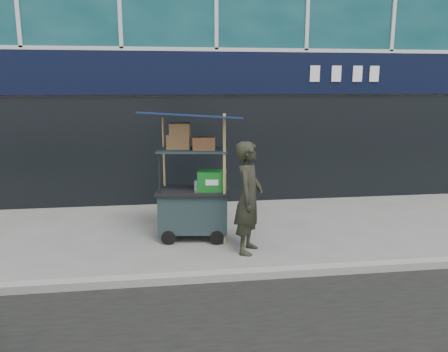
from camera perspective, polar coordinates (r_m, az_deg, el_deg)
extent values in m
plane|color=slate|center=(6.49, 3.28, -12.44)|extent=(80.00, 80.00, 0.00)
cube|color=gray|center=(6.28, 3.64, -12.68)|extent=(80.00, 0.18, 0.12)
cube|color=black|center=(9.73, -0.97, 13.26)|extent=(15.68, 0.06, 0.90)
cube|color=black|center=(9.88, -0.96, 3.34)|extent=(15.68, 0.04, 2.40)
cube|color=black|center=(7.71, -3.97, -4.55)|extent=(1.26, 0.84, 0.69)
cylinder|color=black|center=(7.53, -7.29, -8.03)|extent=(0.24, 0.08, 0.24)
cylinder|color=black|center=(7.46, -0.95, -8.10)|extent=(0.24, 0.08, 0.24)
cube|color=black|center=(7.62, -4.01, -1.93)|extent=(1.35, 0.93, 0.04)
cylinder|color=black|center=(7.31, -8.44, 0.19)|extent=(0.03, 0.03, 0.74)
cylinder|color=black|center=(7.23, 0.04, 0.18)|extent=(0.03, 0.03, 0.74)
cylinder|color=black|center=(7.89, -7.81, 1.06)|extent=(0.03, 0.03, 0.74)
cylinder|color=black|center=(7.81, 0.06, 1.06)|extent=(0.03, 0.03, 0.74)
cube|color=black|center=(7.48, -4.09, 3.40)|extent=(1.26, 0.84, 0.03)
cylinder|color=#AF874F|center=(7.25, 0.04, -0.58)|extent=(0.06, 0.06, 2.21)
cylinder|color=#AF874F|center=(7.91, -7.78, 0.01)|extent=(0.04, 0.04, 2.11)
cube|color=#0B1841|center=(7.41, -4.16, 7.91)|extent=(1.81, 1.40, 0.19)
cube|color=#106917|center=(7.51, -1.55, -0.61)|extent=(0.53, 0.41, 0.34)
cylinder|color=silver|center=(7.39, -3.68, -1.41)|extent=(0.07, 0.07, 0.20)
cylinder|color=#1936C2|center=(7.37, -3.69, -0.59)|extent=(0.04, 0.04, 0.02)
cube|color=brown|center=(7.53, -5.95, 4.48)|extent=(0.43, 0.35, 0.25)
cube|color=olive|center=(7.40, -2.62, 4.29)|extent=(0.41, 0.32, 0.22)
cube|color=brown|center=(7.48, -5.78, 6.14)|extent=(0.38, 0.30, 0.20)
imported|color=black|center=(6.95, 3.25, -2.86)|extent=(0.67, 0.78, 1.80)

